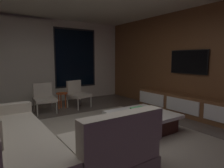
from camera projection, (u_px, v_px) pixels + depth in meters
floor at (93, 143)px, 3.37m from camera, size 9.20×9.20×0.00m
back_wall_with_window at (35, 62)px, 6.13m from camera, size 6.60×0.30×2.70m
media_wall at (200, 62)px, 4.91m from camera, size 0.12×7.80×2.70m
area_rug at (113, 140)px, 3.48m from camera, size 3.20×3.80×0.01m
sectional_couch at (38, 144)px, 2.65m from camera, size 1.98×2.50×0.82m
coffee_table at (142, 121)px, 3.96m from camera, size 1.16×1.16×0.36m
book_stack_on_coffee_table at (138, 109)px, 4.09m from camera, size 0.29×0.22×0.07m
accent_chair_near_window at (77, 93)px, 5.84m from camera, size 0.66×0.67×0.78m
accent_chair_by_curtain at (44, 96)px, 5.27m from camera, size 0.58×0.60×0.78m
side_stool at (62, 96)px, 5.64m from camera, size 0.32×0.32×0.46m
media_console at (189, 106)px, 4.93m from camera, size 0.46×3.10×0.52m
mounted_tv at (188, 62)px, 5.05m from camera, size 0.05×1.06×0.61m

